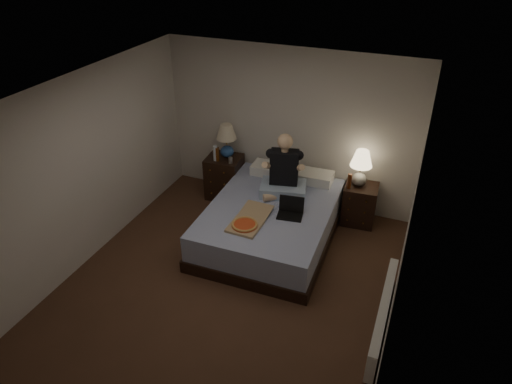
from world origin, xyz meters
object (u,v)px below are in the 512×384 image
at_px(nightstand_left, 224,177).
at_px(nightstand_right, 359,204).
at_px(laptop, 290,209).
at_px(water_bottle, 215,153).
at_px(soda_can, 230,160).
at_px(lamp_left, 227,141).
at_px(bed, 271,222).
at_px(pizza_box, 245,225).
at_px(radiator, 383,315).
at_px(beer_bottle_left, 217,154).
at_px(beer_bottle_right, 349,181).
at_px(person, 284,166).
at_px(lamp_right, 361,168).

xyz_separation_m(nightstand_left, nightstand_right, (2.23, 0.07, -0.04)).
relative_size(nightstand_right, laptop, 1.85).
xyz_separation_m(water_bottle, laptop, (1.54, -0.85, -0.16)).
height_order(nightstand_right, soda_can, soda_can).
bearing_deg(nightstand_right, lamp_left, 176.64).
distance_m(nightstand_right, lamp_left, 2.29).
relative_size(bed, pizza_box, 2.94).
xyz_separation_m(bed, nightstand_right, (1.10, 0.91, 0.04)).
relative_size(laptop, radiator, 0.21).
distance_m(bed, pizza_box, 0.71).
bearing_deg(water_bottle, beer_bottle_left, -5.16).
relative_size(water_bottle, beer_bottle_right, 1.09).
bearing_deg(bed, laptop, -25.16).
bearing_deg(person, soda_can, 148.51).
bearing_deg(nightstand_left, lamp_left, 45.80).
xyz_separation_m(nightstand_right, beer_bottle_left, (-2.27, -0.21, 0.51)).
bearing_deg(soda_can, beer_bottle_right, 2.51).
xyz_separation_m(beer_bottle_left, radiator, (2.94, -1.82, -0.63)).
distance_m(nightstand_right, beer_bottle_right, 0.48).
distance_m(soda_can, beer_bottle_left, 0.23).
bearing_deg(beer_bottle_right, soda_can, -177.49).
height_order(water_bottle, person, person).
xyz_separation_m(nightstand_left, laptop, (1.46, -0.98, 0.32)).
distance_m(nightstand_right, beer_bottle_left, 2.34).
bearing_deg(lamp_left, person, -23.99).
bearing_deg(soda_can, nightstand_right, 5.70).
xyz_separation_m(nightstand_left, radiator, (2.90, -1.96, -0.16)).
bearing_deg(pizza_box, bed, 78.70).
xyz_separation_m(bed, laptop, (0.33, -0.15, 0.40)).
height_order(lamp_right, laptop, lamp_right).
bearing_deg(lamp_right, soda_can, -173.51).
xyz_separation_m(water_bottle, beer_bottle_right, (2.13, 0.08, -0.09)).
bearing_deg(radiator, lamp_right, 109.56).
bearing_deg(beer_bottle_left, radiator, -31.80).
height_order(lamp_left, beer_bottle_right, lamp_left).
height_order(nightstand_left, pizza_box, nightstand_left).
relative_size(soda_can, beer_bottle_left, 0.43).
bearing_deg(beer_bottle_right, nightstand_left, 178.53).
bearing_deg(lamp_right, water_bottle, -174.23).
height_order(nightstand_right, pizza_box, pizza_box).
distance_m(lamp_left, beer_bottle_left, 0.26).
bearing_deg(bed, beer_bottle_left, 147.96).
bearing_deg(beer_bottle_left, laptop, -29.39).
height_order(person, laptop, person).
relative_size(lamp_left, person, 0.60).
distance_m(nightstand_right, person, 1.37).
bearing_deg(water_bottle, lamp_left, 57.89).
bearing_deg(soda_can, pizza_box, -58.55).
xyz_separation_m(water_bottle, beer_bottle_left, (0.04, -0.00, -0.01)).
relative_size(lamp_left, pizza_box, 0.74).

